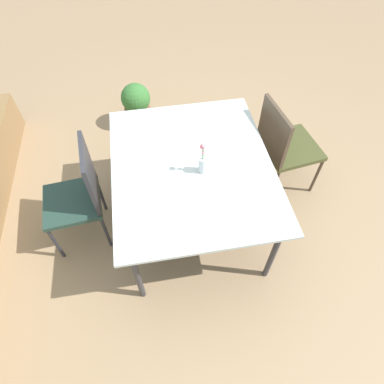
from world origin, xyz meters
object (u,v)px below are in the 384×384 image
chair_near_right (284,143)px  flower_vase (203,162)px  dining_table (192,169)px  potted_plant (137,105)px  chair_far_side (80,193)px

chair_near_right → flower_vase: size_ratio=3.37×
dining_table → potted_plant: dining_table is taller
chair_far_side → flower_vase: bearing=-103.2°
potted_plant → dining_table: bearing=-165.1°
dining_table → chair_far_side: chair_far_side is taller
chair_far_side → potted_plant: size_ratio=1.85×
dining_table → potted_plant: (1.42, 0.38, -0.43)m
chair_far_side → chair_near_right: bearing=-87.0°
chair_near_right → flower_vase: bearing=-72.6°
flower_vase → potted_plant: 1.66m
dining_table → chair_near_right: bearing=-70.4°
dining_table → potted_plant: 1.53m
chair_far_side → potted_plant: chair_far_side is taller
dining_table → flower_vase: size_ratio=5.26×
chair_far_side → potted_plant: bearing=-25.6°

